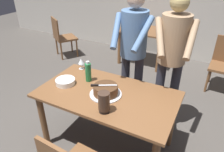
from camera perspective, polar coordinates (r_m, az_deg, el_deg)
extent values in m
plane|color=#4C4742|center=(2.73, -1.18, -17.86)|extent=(14.00, 14.00, 0.00)
cube|color=brown|center=(2.25, -1.37, -5.04)|extent=(1.48, 0.83, 0.03)
cylinder|color=brown|center=(2.61, -18.26, -11.52)|extent=(0.07, 0.07, 0.72)
cylinder|color=brown|center=(3.00, -9.33, -4.28)|extent=(0.07, 0.07, 0.72)
cylinder|color=brown|center=(2.57, 16.02, -11.84)|extent=(0.07, 0.07, 0.72)
cylinder|color=silver|center=(2.22, -1.80, -4.94)|extent=(0.34, 0.34, 0.01)
cylinder|color=brown|center=(2.19, -1.82, -3.84)|extent=(0.26, 0.26, 0.09)
cylinder|color=#432A18|center=(2.16, -1.84, -2.75)|extent=(0.25, 0.25, 0.01)
cube|color=silver|center=(2.16, -1.32, -2.52)|extent=(0.18, 0.11, 0.00)
cube|color=black|center=(2.16, -4.77, -2.56)|extent=(0.08, 0.06, 0.02)
cylinder|color=white|center=(2.45, -12.55, -2.00)|extent=(0.22, 0.22, 0.01)
cylinder|color=white|center=(2.45, -12.57, -1.80)|extent=(0.22, 0.22, 0.01)
cylinder|color=white|center=(2.44, -12.60, -1.60)|extent=(0.22, 0.22, 0.01)
cylinder|color=white|center=(2.44, -12.62, -1.40)|extent=(0.22, 0.22, 0.01)
cylinder|color=white|center=(2.43, -12.65, -1.20)|extent=(0.22, 0.22, 0.01)
cylinder|color=white|center=(2.43, -12.67, -0.99)|extent=(0.22, 0.22, 0.01)
cylinder|color=silver|center=(2.75, -8.31, 2.01)|extent=(0.07, 0.07, 0.00)
cylinder|color=silver|center=(2.74, -8.37, 2.70)|extent=(0.01, 0.01, 0.07)
cone|color=silver|center=(2.71, -8.47, 4.02)|extent=(0.08, 0.08, 0.07)
cylinder|color=#1E6B38|center=(2.42, -6.50, 0.99)|extent=(0.07, 0.07, 0.22)
cylinder|color=silver|center=(2.37, -6.67, 3.65)|extent=(0.04, 0.04, 0.03)
cylinder|color=black|center=(1.99, -2.15, -9.30)|extent=(0.10, 0.10, 0.03)
cylinder|color=#3F2D23|center=(1.92, -2.21, -6.86)|extent=(0.11, 0.11, 0.18)
cylinder|color=#2D2D38|center=(2.84, 7.00, -3.43)|extent=(0.11, 0.11, 0.95)
cylinder|color=#2D2D38|center=(2.89, 3.59, -2.68)|extent=(0.11, 0.11, 0.95)
cylinder|color=#4C6B93|center=(2.54, 6.06, 11.36)|extent=(0.32, 0.32, 0.55)
cylinder|color=#4C6B93|center=(2.31, 8.48, 11.25)|extent=(0.13, 0.42, 0.34)
cylinder|color=#4C6B93|center=(2.41, 1.16, 12.28)|extent=(0.18, 0.42, 0.34)
cylinder|color=#2D2D38|center=(2.79, 16.26, -5.27)|extent=(0.11, 0.11, 0.95)
cylinder|color=#2D2D38|center=(2.78, 12.57, -4.85)|extent=(0.11, 0.11, 0.95)
cylinder|color=#997A5B|center=(2.45, 16.60, 9.59)|extent=(0.32, 0.32, 0.55)
sphere|color=tan|center=(2.35, 18.03, 18.65)|extent=(0.20, 0.20, 0.20)
cylinder|color=#997A5B|center=(2.27, 20.86, 9.27)|extent=(0.08, 0.42, 0.34)
cylinder|color=#997A5B|center=(2.25, 12.90, 10.30)|extent=(0.24, 0.40, 0.34)
cube|color=brown|center=(4.42, 8.77, 12.27)|extent=(1.00, 0.70, 0.03)
cylinder|color=brown|center=(4.46, 2.01, 7.67)|extent=(0.07, 0.07, 0.71)
cylinder|color=brown|center=(4.19, 12.58, 5.50)|extent=(0.07, 0.07, 0.71)
cylinder|color=brown|center=(4.93, 4.84, 9.75)|extent=(0.07, 0.07, 0.71)
cylinder|color=brown|center=(4.69, 14.51, 7.86)|extent=(0.07, 0.07, 0.71)
cube|color=brown|center=(4.93, -12.52, 10.11)|extent=(0.61, 0.61, 0.04)
cylinder|color=brown|center=(5.22, -10.97, 8.72)|extent=(0.04, 0.04, 0.41)
cylinder|color=brown|center=(4.90, -9.54, 7.45)|extent=(0.04, 0.04, 0.41)
cylinder|color=brown|center=(5.13, -14.82, 7.90)|extent=(0.04, 0.04, 0.41)
cylinder|color=brown|center=(4.80, -13.62, 6.56)|extent=(0.04, 0.04, 0.41)
cube|color=brown|center=(4.81, -15.20, 12.37)|extent=(0.38, 0.27, 0.45)
cube|color=brown|center=(3.92, 28.20, 2.03)|extent=(0.46, 0.46, 0.04)
cylinder|color=brown|center=(3.86, 24.54, -1.30)|extent=(0.04, 0.04, 0.41)
cylinder|color=brown|center=(4.18, 25.31, 0.90)|extent=(0.04, 0.04, 0.41)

